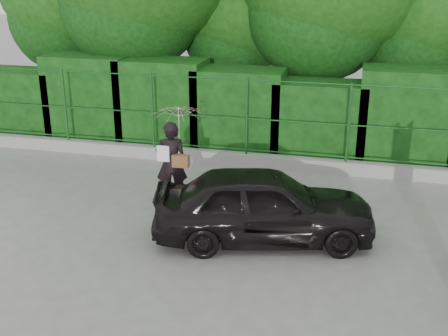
# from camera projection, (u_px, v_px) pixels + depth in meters

# --- Properties ---
(ground) EXTENTS (80.00, 80.00, 0.00)m
(ground) POSITION_uv_depth(u_px,v_px,m) (167.00, 253.00, 9.28)
(ground) COLOR gray
(kerb) EXTENTS (14.00, 0.25, 0.30)m
(kerb) POSITION_uv_depth(u_px,v_px,m) (230.00, 158.00, 13.33)
(kerb) COLOR #9E9E99
(kerb) RESTS_ON ground
(fence) EXTENTS (14.13, 0.06, 1.80)m
(fence) POSITION_uv_depth(u_px,v_px,m) (239.00, 116.00, 12.92)
(fence) COLOR #144D19
(fence) RESTS_ON kerb
(hedge) EXTENTS (14.20, 1.20, 2.30)m
(hedge) POSITION_uv_depth(u_px,v_px,m) (241.00, 111.00, 13.91)
(hedge) COLOR black
(hedge) RESTS_ON ground
(woman) EXTENTS (0.99, 1.01, 1.99)m
(woman) POSITION_uv_depth(u_px,v_px,m) (176.00, 140.00, 10.78)
(woman) COLOR black
(woman) RESTS_ON ground
(car) EXTENTS (4.01, 2.37, 1.28)m
(car) POSITION_uv_depth(u_px,v_px,m) (264.00, 205.00, 9.56)
(car) COLOR black
(car) RESTS_ON ground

